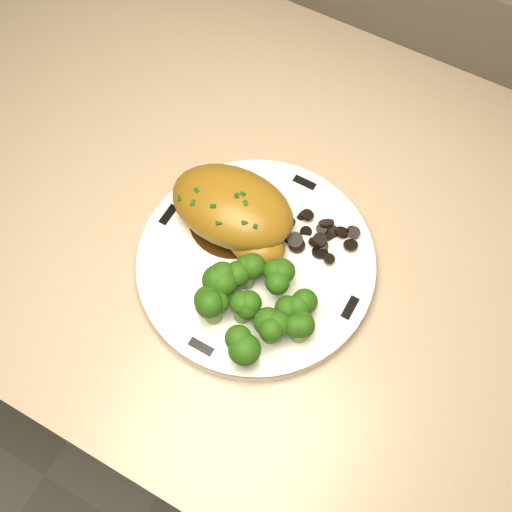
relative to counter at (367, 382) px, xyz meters
The scene contains 10 objects.
counter is the anchor object (origin of this frame).
plate 0.49m from the counter, 155.34° to the right, with size 0.27×0.27×0.02m, color white.
rim_accent_0 0.47m from the counter, 126.62° to the right, with size 0.03×0.01×0.00m, color black.
rim_accent_1 0.50m from the counter, 168.85° to the left, with size 0.03×0.01×0.00m, color black.
rim_accent_2 0.55m from the counter, 164.64° to the right, with size 0.03×0.01×0.00m, color black.
rim_accent_3 0.53m from the counter, 132.03° to the right, with size 0.03×0.01×0.00m, color black.
gravy_pool 0.52m from the counter, 167.68° to the right, with size 0.10×0.10×0.00m, color #331C09.
chicken_breast 0.54m from the counter, 166.78° to the right, with size 0.15×0.10×0.06m.
mushroom_pile 0.48m from the counter, 168.26° to the right, with size 0.08×0.06×0.02m.
broccoli_florets 0.53m from the counter, 136.80° to the right, with size 0.13×0.11×0.04m.
Camera 1 is at (0.02, 1.32, 1.56)m, focal length 45.00 mm.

